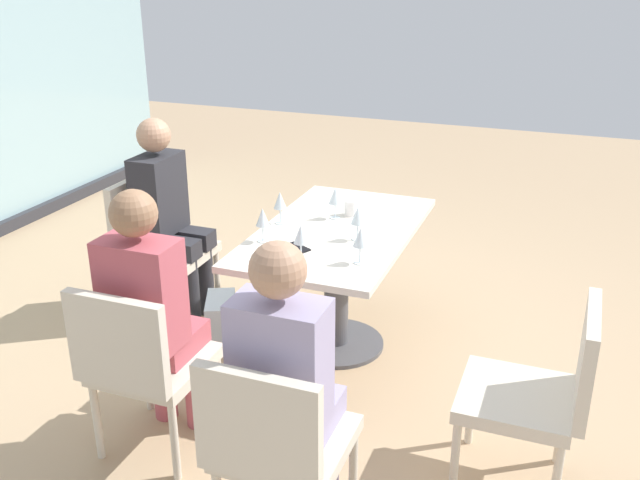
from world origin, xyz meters
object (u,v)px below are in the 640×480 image
Objects in this scene: wine_glass_4 at (360,238)px; wine_glass_5 at (335,196)px; chair_side_end at (276,442)px; coffee_cup at (351,208)px; chair_far_left at (142,360)px; person_near_window at (169,211)px; chair_front_left at (542,388)px; wine_glass_0 at (358,216)px; wine_glass_3 at (280,201)px; wine_glass_1 at (263,218)px; handbag_0 at (221,320)px; dining_table_main at (337,260)px; person_side_end at (287,378)px; cell_phone_on_table at (297,248)px; wine_glass_2 at (301,235)px; chair_near_window at (156,240)px; person_far_left at (152,308)px.

wine_glass_5 is (0.56, 0.33, 0.00)m from wine_glass_4.
chair_side_end is 1.82m from coffee_cup.
person_near_window reaches higher than chair_far_left.
chair_front_left is 1.08m from wine_glass_4.
wine_glass_0 is 1.00× the size of wine_glass_3.
wine_glass_0 is at bearing -140.62° from wine_glass_5.
wine_glass_1 reaches higher than handbag_0.
wine_glass_5 is at bearing -81.10° from person_near_window.
coffee_cup is (0.35, 0.15, -0.09)m from wine_glass_0.
dining_table_main is 0.54m from wine_glass_1.
person_side_end reaches higher than chair_far_left.
dining_table_main is at bearing -85.07° from wine_glass_3.
chair_far_left is 1.10m from handbag_0.
wine_glass_0 reaches higher than chair_side_end.
wine_glass_5 is at bearing 24.86° from cell_phone_on_table.
wine_glass_4 reaches higher than cell_phone_on_table.
coffee_cup is (0.64, 0.26, -0.09)m from wine_glass_4.
wine_glass_3 is at bearing -6.54° from chair_far_left.
chair_front_left is 1.40m from cell_phone_on_table.
wine_glass_0 is at bearing -99.77° from wine_glass_3.
wine_glass_1 and wine_glass_4 have the same top height.
chair_near_window is at bearing 68.18° from wine_glass_2.
chair_side_end is 0.69× the size of person_side_end.
person_far_left is at bearing 134.81° from wine_glass_4.
wine_glass_3 is (1.20, -0.14, 0.37)m from chair_far_left.
dining_table_main is 7.50× the size of wine_glass_0.
person_near_window is (1.23, 0.61, 0.20)m from chair_far_left.
chair_near_window reaches higher than cell_phone_on_table.
dining_table_main is 7.50× the size of wine_glass_4.
cell_phone_on_table is (0.49, 1.28, 0.24)m from chair_front_left.
chair_side_end is 0.69× the size of person_far_left.
person_side_end is 1.28m from wine_glass_1.
person_side_end is at bearing -151.13° from wine_glass_1.
person_near_window is 1.40m from wine_glass_4.
wine_glass_3 is at bearing -85.33° from handbag_0.
chair_front_left is 4.70× the size of wine_glass_4.
chair_front_left is at bearing -114.90° from wine_glass_4.
wine_glass_2 is at bearing -113.85° from person_near_window.
wine_glass_4 is at bearing -158.14° from coffee_cup.
handbag_0 is (0.13, 0.54, -0.59)m from cell_phone_on_table.
wine_glass_2 is 1.00× the size of wine_glass_5.
wine_glass_4 and wine_glass_5 have the same top height.
chair_side_end is 1.12m from chair_front_left.
chair_far_left is 1.00m from cell_phone_on_table.
person_far_left reaches higher than wine_glass_3.
wine_glass_1 and wine_glass_2 have the same top height.
chair_near_window is 1.24m from coffee_cup.
chair_near_window is at bearing 44.31° from chair_side_end.
wine_glass_4 is (-0.40, -1.34, 0.16)m from person_near_window.
handbag_0 is (1.02, 0.18, -0.36)m from chair_far_left.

